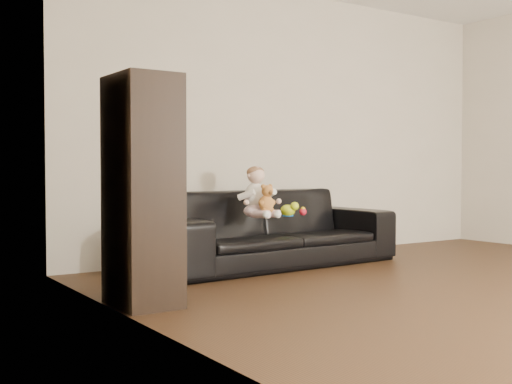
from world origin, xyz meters
TOP-DOWN VIEW (x-y plane):
  - wall_back at (0.00, 2.75)m, footprint 5.00×0.00m
  - wall_left at (-2.50, 0.00)m, footprint 0.00×5.50m
  - sofa at (-0.67, 2.25)m, footprint 2.32×1.02m
  - cabinet at (-2.30, 1.30)m, footprint 0.36×0.50m
  - shelf_item at (-2.28, 1.30)m, footprint 0.18×0.25m
  - baby at (-0.90, 2.13)m, footprint 0.33×0.40m
  - teddy_bear at (-0.89, 1.99)m, footprint 0.15×0.15m
  - toy_green at (-0.57, 2.14)m, footprint 0.16×0.18m
  - toy_rattle at (-0.40, 2.14)m, footprint 0.09×0.09m
  - toy_blue_disc at (-0.56, 2.15)m, footprint 0.12×0.12m

SIDE VIEW (x-z plane):
  - sofa at x=-0.67m, z-range 0.00..0.66m
  - toy_blue_disc at x=-0.56m, z-range 0.44..0.45m
  - toy_rattle at x=-0.40m, z-range 0.44..0.50m
  - toy_green at x=-0.57m, z-range 0.44..0.54m
  - teddy_bear at x=-0.89m, z-range 0.48..0.72m
  - baby at x=-0.90m, z-range 0.41..0.85m
  - cabinet at x=-2.30m, z-range 0.00..1.43m
  - shelf_item at x=-2.28m, z-range 0.90..1.18m
  - wall_back at x=0.00m, z-range -1.20..3.80m
  - wall_left at x=-2.50m, z-range -1.45..4.05m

